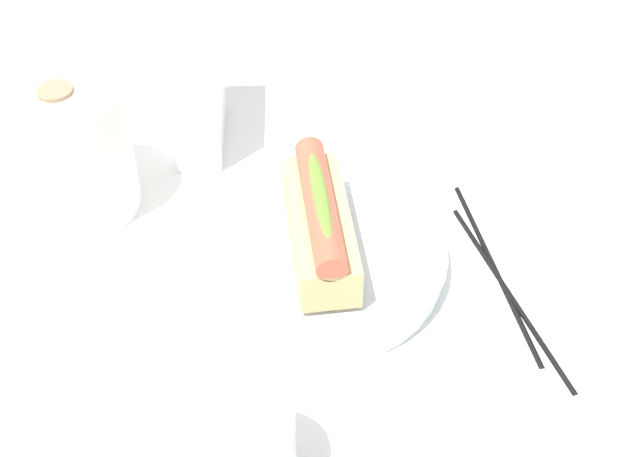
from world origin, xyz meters
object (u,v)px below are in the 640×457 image
(napkin_box, at_px, (196,79))
(chopstick_near, at_px, (496,266))
(hotdog_front, at_px, (320,222))
(chopstick_far, at_px, (510,293))
(water_glass, at_px, (247,452))
(serving_bowl, at_px, (320,255))
(paper_towel_roll, at_px, (71,151))

(napkin_box, relative_size, chopstick_near, 0.68)
(napkin_box, distance_m, chopstick_near, 0.34)
(hotdog_front, distance_m, chopstick_far, 0.18)
(hotdog_front, distance_m, napkin_box, 0.22)
(hotdog_front, xyz_separation_m, water_glass, (-0.21, 0.02, -0.02))
(water_glass, distance_m, chopstick_near, 0.30)
(serving_bowl, relative_size, hotdog_front, 1.43)
(water_glass, xyz_separation_m, chopstick_near, (0.23, -0.18, -0.04))
(napkin_box, xyz_separation_m, chopstick_near, (-0.14, -0.30, -0.07))
(paper_towel_roll, bearing_deg, serving_bowl, -102.35)
(water_glass, distance_m, paper_towel_roll, 0.34)
(water_glass, xyz_separation_m, napkin_box, (0.38, 0.13, 0.04))
(water_glass, relative_size, chopstick_near, 0.41)
(hotdog_front, xyz_separation_m, chopstick_far, (-0.01, -0.17, -0.05))
(serving_bowl, distance_m, water_glass, 0.22)
(hotdog_front, bearing_deg, napkin_box, 41.62)
(water_glass, relative_size, chopstick_far, 0.41)
(paper_towel_roll, distance_m, chopstick_far, 0.41)
(hotdog_front, relative_size, napkin_box, 1.05)
(chopstick_near, height_order, chopstick_far, same)
(hotdog_front, relative_size, chopstick_near, 0.72)
(serving_bowl, distance_m, hotdog_front, 0.04)
(serving_bowl, bearing_deg, water_glass, 174.36)
(chopstick_near, bearing_deg, chopstick_far, -177.58)
(water_glass, height_order, napkin_box, napkin_box)
(serving_bowl, distance_m, chopstick_far, 0.17)
(napkin_box, bearing_deg, chopstick_far, -128.76)
(water_glass, bearing_deg, paper_towel_roll, 39.03)
(paper_towel_roll, height_order, napkin_box, napkin_box)
(hotdog_front, relative_size, paper_towel_roll, 1.18)
(paper_towel_roll, xyz_separation_m, napkin_box, (0.11, -0.09, 0.01))
(water_glass, distance_m, napkin_box, 0.40)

